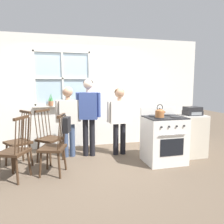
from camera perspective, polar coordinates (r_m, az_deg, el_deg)
ground_plane at (r=4.35m, az=-6.57°, el=-13.78°), size 16.00×16.00×0.00m
wall_back at (r=5.45m, az=-8.50°, el=4.78°), size 6.40×0.16×2.70m
chair_by_window at (r=3.95m, az=-14.95°, el=-9.03°), size 0.51×0.52×1.05m
chair_near_wall at (r=4.60m, az=-16.18°, el=-6.71°), size 0.58×0.58×1.05m
chair_center_cluster at (r=3.94m, az=-24.00°, el=-9.46°), size 0.54×0.55×1.05m
chair_near_stove at (r=4.55m, az=-23.08°, el=-7.18°), size 0.57×0.57×1.05m
person_elderly_left at (r=4.71m, az=-11.37°, el=-0.66°), size 0.53×0.23×1.50m
person_teen_center at (r=4.68m, az=-6.15°, el=0.56°), size 0.54×0.31×1.66m
person_adult_right at (r=4.77m, az=1.97°, el=-0.62°), size 0.58×0.23×1.47m
stove at (r=4.50m, az=13.37°, el=-6.88°), size 0.77×0.68×1.08m
kettle at (r=4.20m, az=12.36°, el=-0.20°), size 0.21×0.17×0.25m
potted_plant at (r=5.35m, az=-15.67°, el=2.63°), size 0.12×0.12×0.31m
handbag at (r=3.79m, az=-11.80°, el=-3.18°), size 0.23×0.24×0.31m
side_counter at (r=5.06m, az=19.88°, el=-5.78°), size 0.55×0.50×0.90m
stereo at (r=4.95m, az=20.30°, el=0.24°), size 0.34×0.29×0.18m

